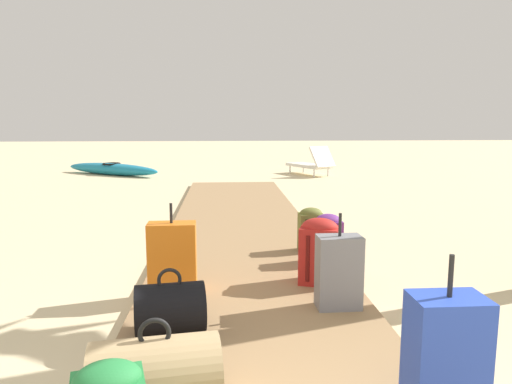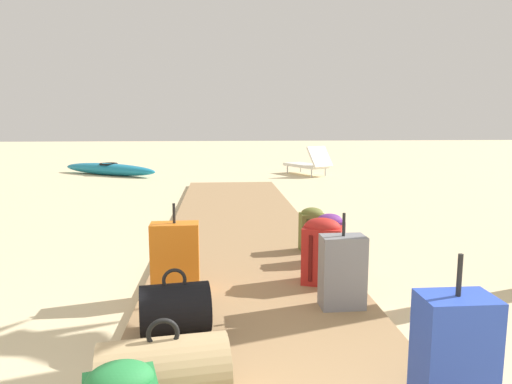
{
  "view_description": "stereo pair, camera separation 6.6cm",
  "coord_description": "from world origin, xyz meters",
  "px_view_note": "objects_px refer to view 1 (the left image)",
  "views": [
    {
      "loc": [
        -0.22,
        -0.64,
        1.51
      ],
      "look_at": [
        0.21,
        5.62,
        0.55
      ],
      "focal_mm": 32.86,
      "sensor_mm": 36.0,
      "label": 1
    },
    {
      "loc": [
        -0.28,
        -0.63,
        1.51
      ],
      "look_at": [
        0.21,
        5.62,
        0.55
      ],
      "focal_mm": 32.86,
      "sensor_mm": 36.0,
      "label": 2
    }
  ],
  "objects_px": {
    "suitcase_grey": "(339,272)",
    "lounge_chair": "(312,163)",
    "duffel_bag_tan": "(156,373)",
    "backpack_purple": "(328,237)",
    "backpack_red": "(319,249)",
    "kayak": "(112,169)",
    "duffel_bag_black": "(170,308)",
    "suitcase_blue": "(445,360)",
    "backpack_olive": "(311,228)",
    "suitcase_orange": "(172,256)"
  },
  "relations": [
    {
      "from": "backpack_purple",
      "to": "suitcase_grey",
      "type": "distance_m",
      "value": 1.17
    },
    {
      "from": "duffel_bag_black",
      "to": "suitcase_orange",
      "type": "distance_m",
      "value": 0.84
    },
    {
      "from": "duffel_bag_tan",
      "to": "suitcase_grey",
      "type": "bearing_deg",
      "value": 44.41
    },
    {
      "from": "suitcase_orange",
      "to": "backpack_red",
      "type": "bearing_deg",
      "value": 3.07
    },
    {
      "from": "suitcase_blue",
      "to": "lounge_chair",
      "type": "height_order",
      "value": "suitcase_blue"
    },
    {
      "from": "duffel_bag_tan",
      "to": "kayak",
      "type": "xyz_separation_m",
      "value": [
        -2.79,
        11.08,
        -0.1
      ]
    },
    {
      "from": "suitcase_grey",
      "to": "lounge_chair",
      "type": "distance_m",
      "value": 9.53
    },
    {
      "from": "suitcase_grey",
      "to": "backpack_purple",
      "type": "bearing_deg",
      "value": 81.53
    },
    {
      "from": "lounge_chair",
      "to": "duffel_bag_tan",
      "type": "bearing_deg",
      "value": -104.73
    },
    {
      "from": "suitcase_grey",
      "to": "lounge_chair",
      "type": "xyz_separation_m",
      "value": [
        1.56,
        9.4,
        -0.04
      ]
    },
    {
      "from": "backpack_olive",
      "to": "lounge_chair",
      "type": "height_order",
      "value": "lounge_chair"
    },
    {
      "from": "backpack_red",
      "to": "lounge_chair",
      "type": "height_order",
      "value": "lounge_chair"
    },
    {
      "from": "suitcase_grey",
      "to": "backpack_olive",
      "type": "bearing_deg",
      "value": 87.09
    },
    {
      "from": "backpack_purple",
      "to": "duffel_bag_black",
      "type": "bearing_deg",
      "value": -133.19
    },
    {
      "from": "backpack_purple",
      "to": "kayak",
      "type": "relative_size",
      "value": 0.16
    },
    {
      "from": "backpack_red",
      "to": "suitcase_grey",
      "type": "xyz_separation_m",
      "value": [
        0.04,
        -0.54,
        -0.03
      ]
    },
    {
      "from": "duffel_bag_tan",
      "to": "backpack_olive",
      "type": "relative_size",
      "value": 1.42
    },
    {
      "from": "duffel_bag_tan",
      "to": "kayak",
      "type": "bearing_deg",
      "value": 104.11
    },
    {
      "from": "backpack_red",
      "to": "backpack_purple",
      "type": "distance_m",
      "value": 0.65
    },
    {
      "from": "backpack_purple",
      "to": "lounge_chair",
      "type": "height_order",
      "value": "lounge_chair"
    },
    {
      "from": "lounge_chair",
      "to": "suitcase_blue",
      "type": "bearing_deg",
      "value": -97.4
    },
    {
      "from": "suitcase_blue",
      "to": "suitcase_grey",
      "type": "xyz_separation_m",
      "value": [
        -0.16,
        1.41,
        -0.03
      ]
    },
    {
      "from": "duffel_bag_black",
      "to": "kayak",
      "type": "distance_m",
      "value": 10.6
    },
    {
      "from": "backpack_red",
      "to": "backpack_purple",
      "type": "bearing_deg",
      "value": 70.86
    },
    {
      "from": "lounge_chair",
      "to": "suitcase_orange",
      "type": "bearing_deg",
      "value": -107.89
    },
    {
      "from": "backpack_red",
      "to": "suitcase_orange",
      "type": "distance_m",
      "value": 1.28
    },
    {
      "from": "lounge_chair",
      "to": "kayak",
      "type": "bearing_deg",
      "value": 175.02
    },
    {
      "from": "backpack_olive",
      "to": "backpack_purple",
      "type": "height_order",
      "value": "backpack_purple"
    },
    {
      "from": "backpack_purple",
      "to": "suitcase_orange",
      "type": "bearing_deg",
      "value": -155.31
    },
    {
      "from": "duffel_bag_tan",
      "to": "suitcase_grey",
      "type": "xyz_separation_m",
      "value": [
        1.22,
        1.2,
        0.1
      ]
    },
    {
      "from": "duffel_bag_tan",
      "to": "backpack_purple",
      "type": "relative_size",
      "value": 1.37
    },
    {
      "from": "suitcase_blue",
      "to": "suitcase_grey",
      "type": "height_order",
      "value": "suitcase_blue"
    },
    {
      "from": "backpack_red",
      "to": "lounge_chair",
      "type": "bearing_deg",
      "value": 79.73
    },
    {
      "from": "suitcase_orange",
      "to": "duffel_bag_tan",
      "type": "bearing_deg",
      "value": -86.76
    },
    {
      "from": "backpack_olive",
      "to": "kayak",
      "type": "relative_size",
      "value": 0.16
    },
    {
      "from": "duffel_bag_tan",
      "to": "suitcase_blue",
      "type": "xyz_separation_m",
      "value": [
        1.38,
        -0.21,
        0.13
      ]
    },
    {
      "from": "duffel_bag_black",
      "to": "backpack_olive",
      "type": "bearing_deg",
      "value": 55.8
    },
    {
      "from": "backpack_olive",
      "to": "suitcase_blue",
      "type": "bearing_deg",
      "value": -88.5
    },
    {
      "from": "backpack_olive",
      "to": "lounge_chair",
      "type": "xyz_separation_m",
      "value": [
        1.48,
        7.8,
        -0.01
      ]
    },
    {
      "from": "duffel_bag_tan",
      "to": "duffel_bag_black",
      "type": "bearing_deg",
      "value": 91.58
    },
    {
      "from": "duffel_bag_tan",
      "to": "suitcase_orange",
      "type": "bearing_deg",
      "value": 93.24
    },
    {
      "from": "duffel_bag_tan",
      "to": "suitcase_orange",
      "type": "height_order",
      "value": "suitcase_orange"
    },
    {
      "from": "suitcase_grey",
      "to": "lounge_chair",
      "type": "height_order",
      "value": "suitcase_grey"
    },
    {
      "from": "duffel_bag_tan",
      "to": "suitcase_blue",
      "type": "bearing_deg",
      "value": -8.78
    },
    {
      "from": "kayak",
      "to": "duffel_bag_black",
      "type": "bearing_deg",
      "value": -74.89
    },
    {
      "from": "backpack_red",
      "to": "lounge_chair",
      "type": "distance_m",
      "value": 9.0
    },
    {
      "from": "backpack_purple",
      "to": "lounge_chair",
      "type": "distance_m",
      "value": 8.36
    },
    {
      "from": "duffel_bag_tan",
      "to": "duffel_bag_black",
      "type": "relative_size",
      "value": 1.34
    },
    {
      "from": "backpack_red",
      "to": "duffel_bag_tan",
      "type": "bearing_deg",
      "value": -124.14
    },
    {
      "from": "suitcase_blue",
      "to": "suitcase_orange",
      "type": "distance_m",
      "value": 2.39
    }
  ]
}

